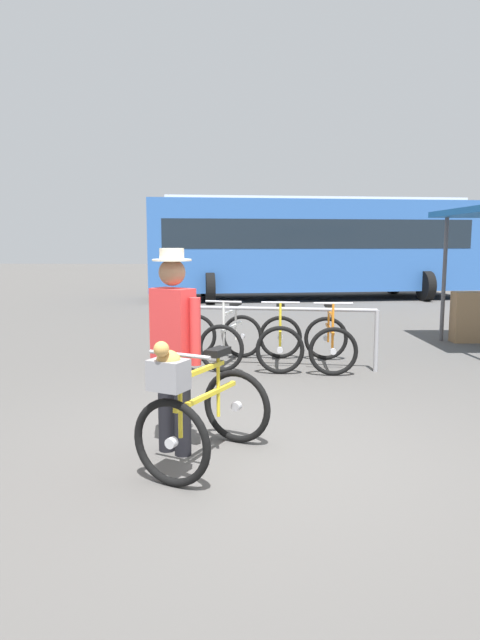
% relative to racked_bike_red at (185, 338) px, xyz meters
% --- Properties ---
extents(ground_plane, '(80.00, 80.00, 0.00)m').
position_rel_racked_bike_red_xyz_m(ground_plane, '(1.14, -3.57, -0.37)').
color(ground_plane, '#514F4C').
extents(bike_rack_rail, '(3.20, 0.36, 0.88)m').
position_rel_racked_bike_red_xyz_m(bike_rack_rail, '(1.13, -0.29, 0.30)').
color(bike_rack_rail, '#99999E').
rests_on(bike_rack_rail, ground).
extents(racked_bike_red, '(0.86, 1.22, 0.98)m').
position_rel_racked_bike_red_xyz_m(racked_bike_red, '(0.00, 0.00, 0.00)').
color(racked_bike_red, black).
rests_on(racked_bike_red, ground).
extents(racked_bike_white, '(0.91, 1.24, 0.98)m').
position_rel_racked_bike_red_xyz_m(racked_bike_white, '(0.70, -0.07, 0.00)').
color(racked_bike_white, black).
rests_on(racked_bike_white, ground).
extents(racked_bike_yellow, '(0.69, 1.11, 0.97)m').
position_rel_racked_bike_red_xyz_m(racked_bike_yellow, '(1.39, -0.13, 0.00)').
color(racked_bike_yellow, black).
rests_on(racked_bike_yellow, ground).
extents(racked_bike_orange, '(0.67, 1.10, 0.97)m').
position_rel_racked_bike_red_xyz_m(racked_bike_orange, '(2.09, -0.20, 0.00)').
color(racked_bike_orange, black).
rests_on(racked_bike_orange, ground).
extents(featured_bicycle, '(1.05, 1.26, 1.09)m').
position_rel_racked_bike_red_xyz_m(featured_bicycle, '(0.67, -3.84, 0.12)').
color(featured_bicycle, black).
rests_on(featured_bicycle, ground).
extents(person_with_featured_bike, '(0.46, 0.35, 1.72)m').
position_rel_racked_bike_red_xyz_m(person_with_featured_bike, '(0.43, -3.53, 0.58)').
color(person_with_featured_bike, black).
rests_on(person_with_featured_bike, ground).
extents(bus_distant, '(10.28, 4.51, 3.08)m').
position_rel_racked_bike_red_xyz_m(bus_distant, '(2.57, 9.62, 1.37)').
color(bus_distant, '#3366B7').
rests_on(bus_distant, ground).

